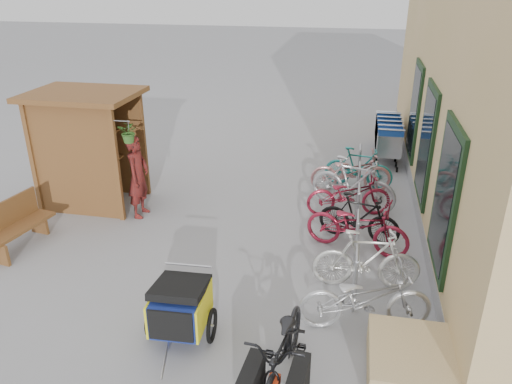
% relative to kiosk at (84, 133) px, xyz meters
% --- Properties ---
extents(ground, '(80.00, 80.00, 0.00)m').
position_rel_kiosk_xyz_m(ground, '(3.28, -2.47, -1.55)').
color(ground, gray).
extents(kiosk, '(2.49, 1.65, 2.40)m').
position_rel_kiosk_xyz_m(kiosk, '(0.00, 0.00, 0.00)').
color(kiosk, brown).
rests_on(kiosk, ground).
extents(bike_rack, '(0.05, 5.35, 0.86)m').
position_rel_kiosk_xyz_m(bike_rack, '(5.58, -0.07, -1.04)').
color(bike_rack, '#A5A8AD').
rests_on(bike_rack, ground).
extents(pallet_stack, '(1.00, 1.20, 0.40)m').
position_rel_kiosk_xyz_m(pallet_stack, '(6.28, -3.87, -1.34)').
color(pallet_stack, tan).
rests_on(pallet_stack, ground).
extents(bench, '(0.66, 1.47, 0.90)m').
position_rel_kiosk_xyz_m(bench, '(-0.40, -2.02, -1.09)').
color(bench, brown).
rests_on(bench, ground).
extents(shopping_carts, '(0.63, 2.51, 1.13)m').
position_rel_kiosk_xyz_m(shopping_carts, '(6.28, 4.26, -0.89)').
color(shopping_carts, silver).
rests_on(shopping_carts, ground).
extents(child_trailer, '(0.92, 1.53, 0.90)m').
position_rel_kiosk_xyz_m(child_trailer, '(3.30, -3.72, -1.06)').
color(child_trailer, '#1C3C9C').
rests_on(child_trailer, ground).
extents(cargo_bike, '(0.81, 1.93, 0.99)m').
position_rel_kiosk_xyz_m(cargo_bike, '(4.78, -4.36, -1.06)').
color(cargo_bike, black).
rests_on(cargo_bike, ground).
extents(person_kiosk, '(0.41, 0.62, 1.68)m').
position_rel_kiosk_xyz_m(person_kiosk, '(1.26, -0.35, -0.71)').
color(person_kiosk, maroon).
rests_on(person_kiosk, ground).
extents(bike_0, '(1.92, 0.99, 0.96)m').
position_rel_kiosk_xyz_m(bike_0, '(5.72, -3.04, -1.07)').
color(bike_0, '#A5A6AA').
rests_on(bike_0, ground).
extents(bike_1, '(1.69, 0.62, 1.00)m').
position_rel_kiosk_xyz_m(bike_1, '(5.74, -2.05, -1.05)').
color(bike_1, silver).
rests_on(bike_1, ground).
extents(bike_2, '(1.94, 1.07, 0.97)m').
position_rel_kiosk_xyz_m(bike_2, '(5.58, -0.91, -1.07)').
color(bike_2, maroon).
rests_on(bike_2, ground).
extents(bike_3, '(1.57, 0.79, 0.91)m').
position_rel_kiosk_xyz_m(bike_3, '(5.61, -0.52, -1.10)').
color(bike_3, black).
rests_on(bike_3, ground).
extents(bike_4, '(1.79, 0.98, 0.89)m').
position_rel_kiosk_xyz_m(bike_4, '(5.39, 0.49, -1.11)').
color(bike_4, maroon).
rests_on(bike_4, ground).
extents(bike_5, '(1.90, 1.09, 1.10)m').
position_rel_kiosk_xyz_m(bike_5, '(5.47, 0.86, -1.00)').
color(bike_5, '#A5A6AA').
rests_on(bike_5, ground).
extents(bike_6, '(1.87, 0.92, 0.94)m').
position_rel_kiosk_xyz_m(bike_6, '(5.40, 1.71, -1.08)').
color(bike_6, '#B97879').
rests_on(bike_6, ground).
extents(bike_7, '(1.61, 0.68, 0.94)m').
position_rel_kiosk_xyz_m(bike_7, '(5.56, 2.01, -1.08)').
color(bike_7, teal).
rests_on(bike_7, ground).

